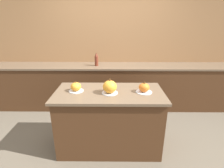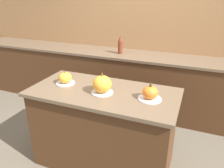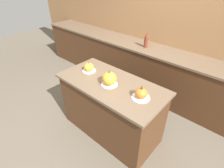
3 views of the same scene
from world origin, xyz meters
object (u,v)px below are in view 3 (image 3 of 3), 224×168
pumpkin_cake_left (89,67)px  pumpkin_cake_right (141,94)px  bottle_tall (146,40)px  pumpkin_cake_center (109,79)px

pumpkin_cake_left → pumpkin_cake_right: size_ratio=0.92×
pumpkin_cake_left → bottle_tall: bearing=82.3°
pumpkin_cake_center → bottle_tall: 1.34m
pumpkin_cake_center → pumpkin_cake_left: bearing=172.0°
pumpkin_cake_left → bottle_tall: (0.17, 1.24, 0.11)m
pumpkin_cake_center → pumpkin_cake_right: bearing=4.4°
pumpkin_cake_left → bottle_tall: size_ratio=0.73×
pumpkin_cake_left → pumpkin_cake_center: bearing=-8.0°
pumpkin_cake_right → bottle_tall: size_ratio=0.80×
bottle_tall → pumpkin_cake_center: bearing=-77.3°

